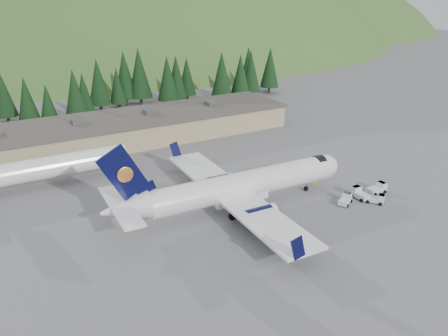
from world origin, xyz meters
TOP-DOWN VIEW (x-y plane):
  - ground at (0.00, 0.00)m, footprint 600.00×600.00m
  - airliner at (-1.11, 0.04)m, footprint 38.08×35.67m
  - second_airliner at (-24.92, 22.00)m, footprint 27.50×11.00m
  - baggage_tug_a at (13.77, -6.73)m, footprint 3.07×2.58m
  - baggage_tug_b at (20.90, -6.49)m, footprint 3.13×1.96m
  - baggage_tug_c at (16.97, -6.39)m, footprint 1.91×3.11m
  - terminal_building at (-5.01, 38.00)m, footprint 71.00×17.00m
  - baggage_tug_d at (17.95, -8.95)m, footprint 2.74×3.05m
  - ramp_worker at (13.50, -0.24)m, footprint 0.67×0.47m
  - tree_line at (-5.54, 61.61)m, footprint 114.63×19.21m
  - hills at (53.34, 207.38)m, footprint 614.00×330.00m

SIDE VIEW (x-z plane):
  - hills at x=53.34m, z-range -232.80..67.20m
  - ground at x=0.00m, z-range 0.00..0.00m
  - baggage_tug_a at x=13.77m, z-range -0.08..1.39m
  - baggage_tug_d at x=17.95m, z-range -0.08..1.40m
  - baggage_tug_b at x=20.90m, z-range -0.09..1.55m
  - baggage_tug_c at x=16.97m, z-range -0.09..1.56m
  - ramp_worker at x=13.50m, z-range 0.00..1.74m
  - terminal_building at x=-5.01m, z-range -0.43..5.67m
  - second_airliner at x=-24.92m, z-range -1.70..8.35m
  - airliner at x=-1.11m, z-range -2.96..9.70m
  - tree_line at x=-5.54m, z-range 0.60..14.82m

